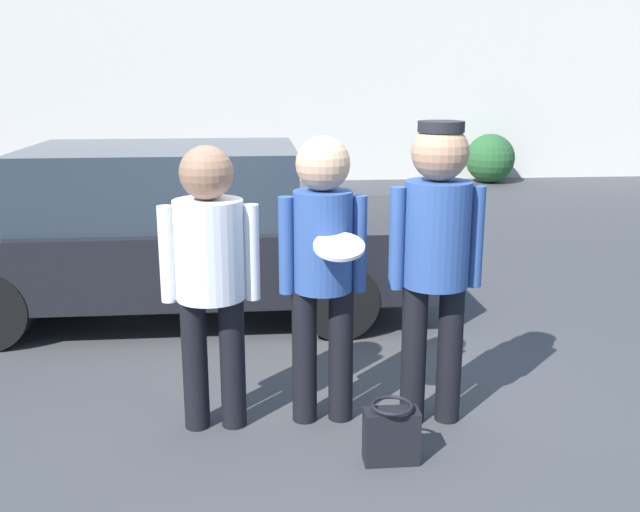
{
  "coord_description": "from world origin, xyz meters",
  "views": [
    {
      "loc": [
        -0.59,
        -4.19,
        2.06
      ],
      "look_at": [
        -0.2,
        -0.02,
        0.99
      ],
      "focal_mm": 40.0,
      "sensor_mm": 36.0,
      "label": 1
    }
  ],
  "objects_px": {
    "person_right": "(436,244)",
    "shrub": "(490,158)",
    "parked_car_near": "(173,230)",
    "handbag": "(391,434)",
    "person_left": "(210,263)",
    "person_middle_with_frisbee": "(323,256)"
  },
  "relations": [
    {
      "from": "person_right",
      "to": "shrub",
      "type": "distance_m",
      "value": 10.22
    },
    {
      "from": "person_middle_with_frisbee",
      "to": "handbag",
      "type": "relative_size",
      "value": 5.04
    },
    {
      "from": "shrub",
      "to": "handbag",
      "type": "distance_m",
      "value": 10.74
    },
    {
      "from": "shrub",
      "to": "person_middle_with_frisbee",
      "type": "bearing_deg",
      "value": -113.77
    },
    {
      "from": "person_left",
      "to": "parked_car_near",
      "type": "xyz_separation_m",
      "value": [
        -0.46,
        2.25,
        -0.29
      ]
    },
    {
      "from": "parked_car_near",
      "to": "handbag",
      "type": "relative_size",
      "value": 12.69
    },
    {
      "from": "shrub",
      "to": "parked_car_near",
      "type": "bearing_deg",
      "value": -126.07
    },
    {
      "from": "handbag",
      "to": "parked_car_near",
      "type": "bearing_deg",
      "value": 117.45
    },
    {
      "from": "parked_car_near",
      "to": "shrub",
      "type": "relative_size",
      "value": 4.61
    },
    {
      "from": "handbag",
      "to": "person_left",
      "type": "bearing_deg",
      "value": 152.51
    },
    {
      "from": "person_middle_with_frisbee",
      "to": "shrub",
      "type": "bearing_deg",
      "value": 66.23
    },
    {
      "from": "shrub",
      "to": "handbag",
      "type": "relative_size",
      "value": 2.75
    },
    {
      "from": "person_left",
      "to": "shrub",
      "type": "relative_size",
      "value": 1.78
    },
    {
      "from": "person_right",
      "to": "handbag",
      "type": "bearing_deg",
      "value": -125.61
    },
    {
      "from": "person_right",
      "to": "shrub",
      "type": "bearing_deg",
      "value": 69.74
    },
    {
      "from": "person_middle_with_frisbee",
      "to": "parked_car_near",
      "type": "xyz_separation_m",
      "value": [
        -1.11,
        2.23,
        -0.31
      ]
    },
    {
      "from": "person_right",
      "to": "shrub",
      "type": "relative_size",
      "value": 1.92
    },
    {
      "from": "person_middle_with_frisbee",
      "to": "person_right",
      "type": "height_order",
      "value": "person_right"
    },
    {
      "from": "parked_car_near",
      "to": "handbag",
      "type": "height_order",
      "value": "parked_car_near"
    },
    {
      "from": "person_left",
      "to": "shrub",
      "type": "distance_m",
      "value": 10.68
    },
    {
      "from": "person_left",
      "to": "person_right",
      "type": "relative_size",
      "value": 0.93
    },
    {
      "from": "person_right",
      "to": "shrub",
      "type": "height_order",
      "value": "person_right"
    }
  ]
}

